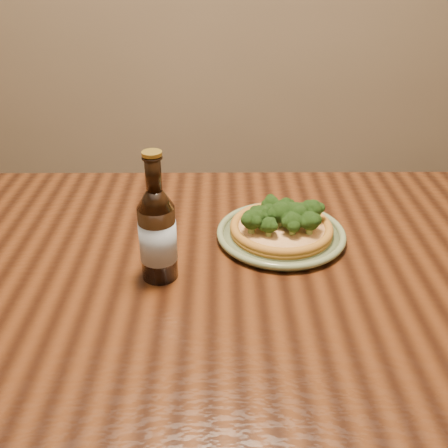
{
  "coord_description": "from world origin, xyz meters",
  "views": [
    {
      "loc": [
        -0.01,
        -0.68,
        1.29
      ],
      "look_at": [
        -0.0,
        0.16,
        0.82
      ],
      "focal_mm": 42.0,
      "sensor_mm": 36.0,
      "label": 1
    }
  ],
  "objects_px": {
    "table": "(225,313)",
    "beer_bottle": "(158,233)",
    "pizza": "(282,225)",
    "plate": "(281,234)"
  },
  "relations": [
    {
      "from": "table",
      "to": "beer_bottle",
      "type": "height_order",
      "value": "beer_bottle"
    },
    {
      "from": "table",
      "to": "pizza",
      "type": "xyz_separation_m",
      "value": [
        0.11,
        0.12,
        0.13
      ]
    },
    {
      "from": "table",
      "to": "beer_bottle",
      "type": "distance_m",
      "value": 0.21
    },
    {
      "from": "pizza",
      "to": "plate",
      "type": "bearing_deg",
      "value": 152.21
    },
    {
      "from": "pizza",
      "to": "beer_bottle",
      "type": "relative_size",
      "value": 0.86
    },
    {
      "from": "plate",
      "to": "pizza",
      "type": "distance_m",
      "value": 0.02
    },
    {
      "from": "plate",
      "to": "pizza",
      "type": "bearing_deg",
      "value": -27.79
    },
    {
      "from": "table",
      "to": "pizza",
      "type": "relative_size",
      "value": 7.79
    },
    {
      "from": "table",
      "to": "beer_bottle",
      "type": "xyz_separation_m",
      "value": [
        -0.12,
        -0.01,
        0.18
      ]
    },
    {
      "from": "plate",
      "to": "pizza",
      "type": "relative_size",
      "value": 1.26
    }
  ]
}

